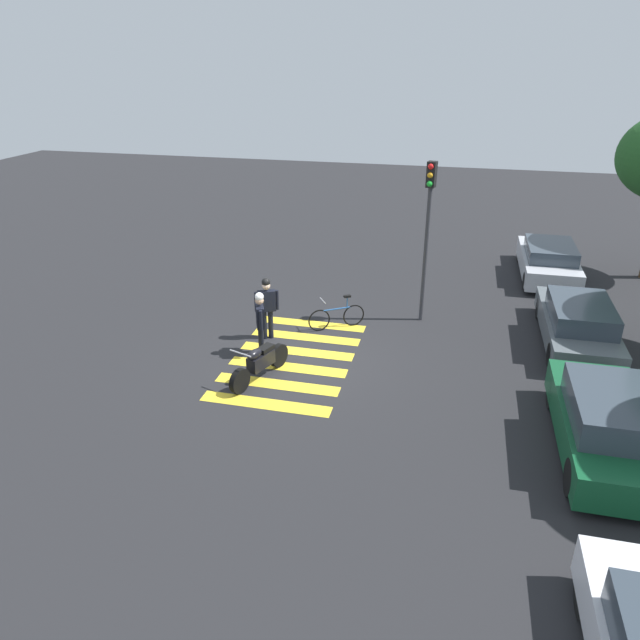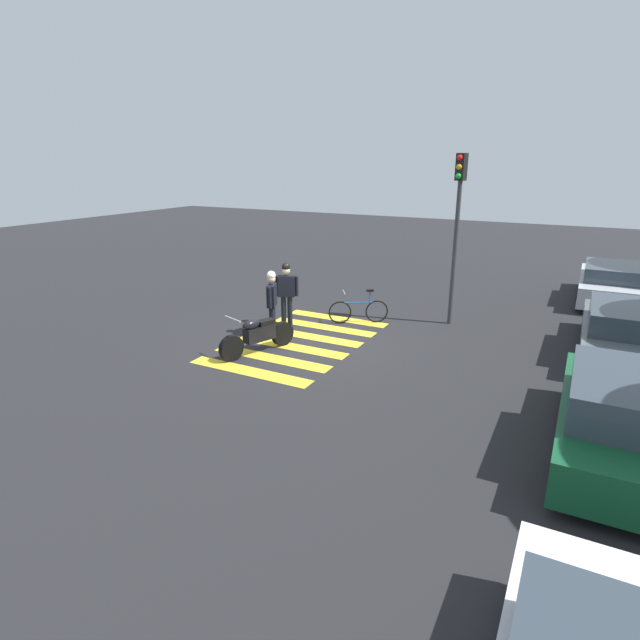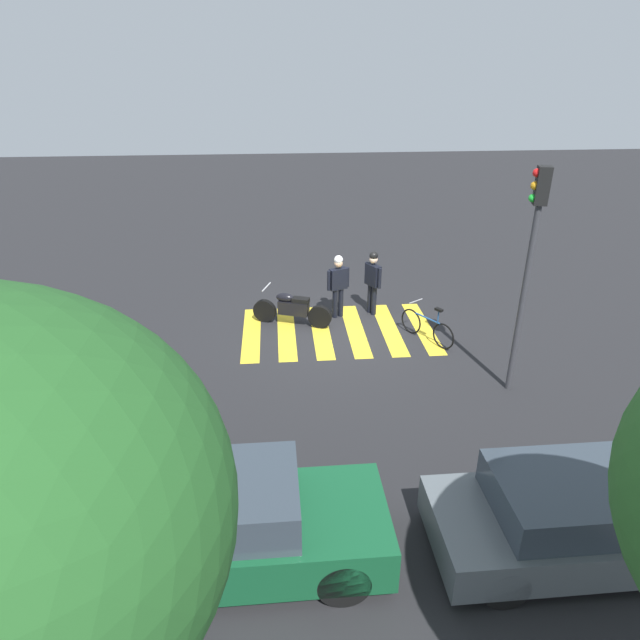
{
  "view_description": "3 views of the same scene",
  "coord_description": "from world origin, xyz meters",
  "views": [
    {
      "loc": [
        13.24,
        3.96,
        7.39
      ],
      "look_at": [
        -0.07,
        0.73,
        1.18
      ],
      "focal_mm": 33.3,
      "sensor_mm": 36.0,
      "label": 1
    },
    {
      "loc": [
        10.86,
        6.33,
        4.54
      ],
      "look_at": [
        0.54,
        0.89,
        0.86
      ],
      "focal_mm": 28.75,
      "sensor_mm": 36.0,
      "label": 2
    },
    {
      "loc": [
        1.55,
        12.81,
        6.43
      ],
      "look_at": [
        0.58,
        1.28,
        0.94
      ],
      "focal_mm": 30.94,
      "sensor_mm": 36.0,
      "label": 3
    }
  ],
  "objects": [
    {
      "name": "ground_plane",
      "position": [
        0.0,
        0.0,
        0.0
      ],
      "size": [
        60.0,
        60.0,
        0.0
      ],
      "primitive_type": "plane",
      "color": "#232326"
    },
    {
      "name": "police_motorcycle",
      "position": [
        1.18,
        -0.48,
        0.45
      ],
      "size": [
        2.08,
        0.95,
        1.03
      ],
      "color": "black",
      "rests_on": "ground_plane"
    },
    {
      "name": "leaning_bicycle",
      "position": [
        -2.15,
        0.73,
        0.37
      ],
      "size": [
        0.98,
        1.47,
        0.99
      ],
      "color": "black",
      "rests_on": "ground_plane"
    },
    {
      "name": "officer_on_foot",
      "position": [
        -1.05,
        -1.02,
        1.05
      ],
      "size": [
        0.4,
        0.61,
        1.8
      ],
      "color": "black",
      "rests_on": "ground_plane"
    },
    {
      "name": "officer_by_motorcycle",
      "position": [
        -0.09,
        -0.88,
        1.02
      ],
      "size": [
        0.62,
        0.37,
        1.76
      ],
      "color": "black",
      "rests_on": "ground_plane"
    },
    {
      "name": "crosswalk_stripes",
      "position": [
        0.0,
        0.0,
        0.0
      ],
      "size": [
        4.95,
        3.08,
        0.01
      ],
      "color": "yellow",
      "rests_on": "ground_plane"
    },
    {
      "name": "car_grey_coupe",
      "position": [
        -2.7,
        7.34,
        0.62
      ],
      "size": [
        4.55,
        1.77,
        1.29
      ],
      "color": "black",
      "rests_on": "ground_plane"
    },
    {
      "name": "car_green_compact",
      "position": [
        2.39,
        7.14,
        0.69
      ],
      "size": [
        4.39,
        1.76,
        1.45
      ],
      "color": "black",
      "rests_on": "ground_plane"
    },
    {
      "name": "traffic_light_pole",
      "position": [
        -3.32,
        3.06,
        3.11
      ],
      "size": [
        0.35,
        0.29,
        4.69
      ],
      "color": "#38383D",
      "rests_on": "ground_plane"
    }
  ]
}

